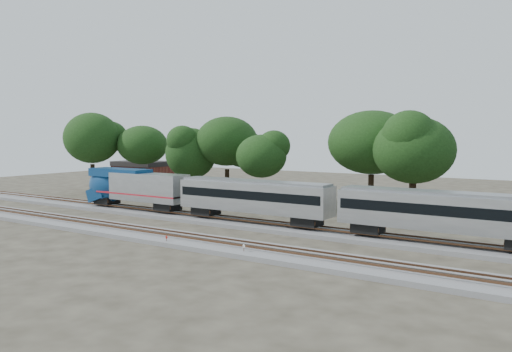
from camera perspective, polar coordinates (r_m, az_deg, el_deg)
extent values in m
plane|color=#383328|center=(50.21, -6.77, -6.46)|extent=(160.00, 160.00, 0.00)
cube|color=slate|center=(54.84, -2.76, -5.26)|extent=(160.00, 5.00, 0.40)
cube|color=brown|center=(54.19, -3.20, -4.90)|extent=(160.00, 0.08, 0.15)
cube|color=brown|center=(55.34, -2.33, -4.69)|extent=(160.00, 0.08, 0.15)
cube|color=slate|center=(47.22, -9.89, -6.96)|extent=(160.00, 5.00, 0.40)
cube|color=brown|center=(46.61, -10.50, -6.55)|extent=(160.00, 0.08, 0.15)
cube|color=brown|center=(47.65, -9.31, -6.29)|extent=(160.00, 0.08, 0.15)
cube|color=silver|center=(62.48, -12.17, -1.24)|extent=(10.77, 3.05, 3.35)
ellipsoid|color=navy|center=(68.16, -16.77, -1.06)|extent=(5.49, 3.17, 4.67)
cube|color=navy|center=(65.95, -15.26, 0.38)|extent=(8.64, 2.99, 1.02)
cube|color=black|center=(67.69, -16.51, -0.23)|extent=(0.45, 2.34, 1.33)
cube|color=#B11B28|center=(63.44, -12.94, -1.95)|extent=(13.21, 3.09, 0.18)
cube|color=black|center=(68.26, -16.65, -2.64)|extent=(2.64, 2.24, 0.91)
cube|color=black|center=(60.60, -10.06, -3.43)|extent=(2.64, 2.24, 0.91)
cube|color=silver|center=(52.84, -0.31, -2.38)|extent=(17.68, 3.05, 3.05)
cube|color=black|center=(52.81, -0.31, -2.05)|extent=(17.07, 3.10, 0.91)
cube|color=gray|center=(52.67, -0.31, -0.68)|extent=(17.28, 2.44, 0.36)
cube|color=black|center=(56.83, -5.74, -3.92)|extent=(2.64, 2.24, 0.91)
cube|color=black|center=(49.97, 5.88, -5.12)|extent=(2.64, 2.24, 0.91)
cube|color=silver|center=(45.42, 20.35, -3.85)|extent=(17.68, 3.05, 3.05)
cube|color=black|center=(45.38, 20.36, -3.47)|extent=(17.07, 3.10, 0.91)
cube|color=gray|center=(45.22, 20.41, -1.88)|extent=(17.28, 2.44, 0.36)
cube|color=black|center=(47.50, 12.69, -5.73)|extent=(2.64, 2.24, 0.91)
cylinder|color=#512D19|center=(44.85, -10.19, -7.34)|extent=(0.05, 0.05, 0.78)
cylinder|color=#B6140D|center=(44.78, -10.19, -6.91)|extent=(0.28, 0.07, 0.28)
cylinder|color=#512D19|center=(40.41, -1.39, -8.55)|extent=(0.06, 0.06, 0.86)
cylinder|color=silver|center=(40.33, -1.40, -8.02)|extent=(0.29, 0.15, 0.31)
cube|color=#512D19|center=(42.11, -5.73, -8.42)|extent=(0.51, 0.32, 0.30)
cube|color=maroon|center=(96.19, -12.83, -0.01)|extent=(9.72, 6.81, 3.89)
cube|color=black|center=(96.03, -12.86, 1.40)|extent=(9.92, 7.01, 0.87)
cylinder|color=black|center=(85.31, -18.14, -0.37)|extent=(0.70, 0.70, 4.95)
ellipsoid|color=black|center=(85.01, -18.26, 4.15)|extent=(9.34, 9.34, 7.94)
cylinder|color=black|center=(82.39, -12.79, -0.63)|extent=(0.70, 0.70, 4.35)
ellipsoid|color=black|center=(82.06, -12.86, 3.48)|extent=(8.20, 8.20, 6.97)
cylinder|color=black|center=(74.23, -7.38, -1.36)|extent=(0.70, 0.70, 3.76)
ellipsoid|color=black|center=(73.87, -7.42, 2.57)|extent=(7.09, 7.09, 6.02)
cylinder|color=black|center=(72.65, -3.32, -1.08)|extent=(0.70, 0.70, 4.73)
ellipsoid|color=black|center=(72.28, -3.34, 3.99)|extent=(8.92, 8.92, 7.58)
cylinder|color=black|center=(64.87, 0.59, -2.21)|extent=(0.70, 0.70, 3.75)
ellipsoid|color=black|center=(64.45, 0.60, 2.28)|extent=(7.06, 7.06, 6.00)
cylinder|color=black|center=(64.66, 12.99, -1.92)|extent=(0.70, 0.70, 4.72)
ellipsoid|color=black|center=(64.24, 13.09, 3.76)|extent=(8.90, 8.90, 7.56)
cylinder|color=black|center=(59.87, 17.43, -2.74)|extent=(0.70, 0.70, 4.30)
ellipsoid|color=black|center=(59.42, 17.57, 2.86)|extent=(8.12, 8.12, 6.90)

